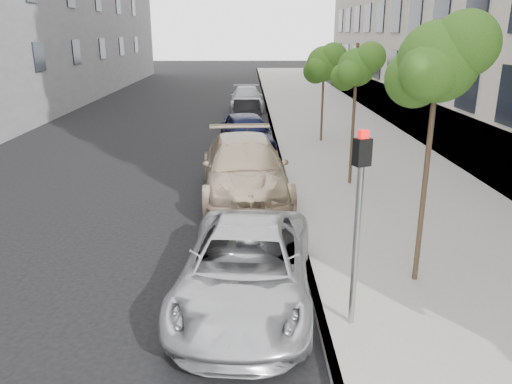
{
  "coord_description": "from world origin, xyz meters",
  "views": [
    {
      "loc": [
        -0.07,
        -7.23,
        4.77
      ],
      "look_at": [
        0.11,
        2.88,
        1.5
      ],
      "focal_mm": 35.0,
      "sensor_mm": 36.0,
      "label": 1
    }
  ],
  "objects_px": {
    "tree_far": "(325,64)",
    "sedan_black": "(247,112)",
    "tree_near": "(440,62)",
    "minivan": "(246,267)",
    "tree_mid": "(357,68)",
    "sedan_blue": "(247,133)",
    "sedan_rear": "(247,99)",
    "suv": "(244,169)",
    "signal_pole": "(358,208)"
  },
  "relations": [
    {
      "from": "tree_mid",
      "to": "sedan_rear",
      "type": "height_order",
      "value": "tree_mid"
    },
    {
      "from": "tree_near",
      "to": "sedan_black",
      "type": "relative_size",
      "value": 1.25
    },
    {
      "from": "sedan_rear",
      "to": "sedan_black",
      "type": "bearing_deg",
      "value": -90.92
    },
    {
      "from": "minivan",
      "to": "sedan_blue",
      "type": "height_order",
      "value": "sedan_blue"
    },
    {
      "from": "signal_pole",
      "to": "sedan_rear",
      "type": "bearing_deg",
      "value": 72.18
    },
    {
      "from": "suv",
      "to": "sedan_black",
      "type": "bearing_deg",
      "value": 86.11
    },
    {
      "from": "suv",
      "to": "sedan_blue",
      "type": "relative_size",
      "value": 1.31
    },
    {
      "from": "tree_far",
      "to": "sedan_rear",
      "type": "relative_size",
      "value": 0.86
    },
    {
      "from": "sedan_black",
      "to": "tree_mid",
      "type": "bearing_deg",
      "value": -75.01
    },
    {
      "from": "sedan_black",
      "to": "sedan_rear",
      "type": "distance_m",
      "value": 5.34
    },
    {
      "from": "tree_near",
      "to": "minivan",
      "type": "distance_m",
      "value": 4.91
    },
    {
      "from": "tree_near",
      "to": "signal_pole",
      "type": "relative_size",
      "value": 1.54
    },
    {
      "from": "tree_near",
      "to": "tree_mid",
      "type": "bearing_deg",
      "value": 90.0
    },
    {
      "from": "tree_far",
      "to": "suv",
      "type": "xyz_separation_m",
      "value": [
        -3.39,
        -7.43,
        -2.57
      ]
    },
    {
      "from": "signal_pole",
      "to": "suv",
      "type": "xyz_separation_m",
      "value": [
        -1.81,
        7.06,
        -1.28
      ]
    },
    {
      "from": "tree_near",
      "to": "minivan",
      "type": "bearing_deg",
      "value": -170.32
    },
    {
      "from": "tree_near",
      "to": "tree_mid",
      "type": "relative_size",
      "value": 1.15
    },
    {
      "from": "tree_mid",
      "to": "tree_far",
      "type": "height_order",
      "value": "tree_mid"
    },
    {
      "from": "tree_mid",
      "to": "tree_far",
      "type": "distance_m",
      "value": 6.51
    },
    {
      "from": "minivan",
      "to": "sedan_rear",
      "type": "height_order",
      "value": "sedan_rear"
    },
    {
      "from": "sedan_rear",
      "to": "signal_pole",
      "type": "bearing_deg",
      "value": -86.85
    },
    {
      "from": "sedan_blue",
      "to": "sedan_rear",
      "type": "xyz_separation_m",
      "value": [
        0.0,
        11.53,
        -0.08
      ]
    },
    {
      "from": "tree_mid",
      "to": "signal_pole",
      "type": "bearing_deg",
      "value": -101.17
    },
    {
      "from": "tree_far",
      "to": "signal_pole",
      "type": "relative_size",
      "value": 1.29
    },
    {
      "from": "tree_mid",
      "to": "sedan_rear",
      "type": "xyz_separation_m",
      "value": [
        -3.33,
        16.55,
        -3.02
      ]
    },
    {
      "from": "tree_far",
      "to": "sedan_black",
      "type": "xyz_separation_m",
      "value": [
        -3.33,
        4.71,
        -2.79
      ]
    },
    {
      "from": "minivan",
      "to": "sedan_black",
      "type": "bearing_deg",
      "value": 95.42
    },
    {
      "from": "tree_far",
      "to": "sedan_rear",
      "type": "distance_m",
      "value": 10.93
    },
    {
      "from": "tree_far",
      "to": "signal_pole",
      "type": "distance_m",
      "value": 14.64
    },
    {
      "from": "tree_near",
      "to": "tree_mid",
      "type": "distance_m",
      "value": 6.52
    },
    {
      "from": "suv",
      "to": "sedan_rear",
      "type": "relative_size",
      "value": 1.24
    },
    {
      "from": "sedan_blue",
      "to": "sedan_rear",
      "type": "relative_size",
      "value": 0.95
    },
    {
      "from": "tree_mid",
      "to": "suv",
      "type": "xyz_separation_m",
      "value": [
        -3.39,
        -0.93,
        -2.85
      ]
    },
    {
      "from": "signal_pole",
      "to": "minivan",
      "type": "xyz_separation_m",
      "value": [
        -1.75,
        0.93,
        -1.46
      ]
    },
    {
      "from": "tree_mid",
      "to": "sedan_blue",
      "type": "height_order",
      "value": "tree_mid"
    },
    {
      "from": "tree_far",
      "to": "suv",
      "type": "height_order",
      "value": "tree_far"
    },
    {
      "from": "sedan_rear",
      "to": "tree_far",
      "type": "bearing_deg",
      "value": -72.59
    },
    {
      "from": "sedan_blue",
      "to": "sedan_black",
      "type": "height_order",
      "value": "sedan_blue"
    },
    {
      "from": "minivan",
      "to": "sedan_blue",
      "type": "xyz_separation_m",
      "value": [
        0.0,
        12.08,
        0.09
      ]
    },
    {
      "from": "sedan_rear",
      "to": "minivan",
      "type": "bearing_deg",
      "value": -90.92
    },
    {
      "from": "minivan",
      "to": "sedan_rear",
      "type": "bearing_deg",
      "value": 95.42
    },
    {
      "from": "tree_mid",
      "to": "suv",
      "type": "height_order",
      "value": "tree_mid"
    },
    {
      "from": "minivan",
      "to": "suv",
      "type": "bearing_deg",
      "value": 95.98
    },
    {
      "from": "tree_near",
      "to": "sedan_blue",
      "type": "xyz_separation_m",
      "value": [
        -3.33,
        11.51,
        -3.48
      ]
    },
    {
      "from": "signal_pole",
      "to": "sedan_blue",
      "type": "distance_m",
      "value": 13.2
    },
    {
      "from": "tree_near",
      "to": "minivan",
      "type": "xyz_separation_m",
      "value": [
        -3.33,
        -0.57,
        -3.57
      ]
    },
    {
      "from": "sedan_black",
      "to": "sedan_rear",
      "type": "height_order",
      "value": "sedan_rear"
    },
    {
      "from": "tree_mid",
      "to": "tree_far",
      "type": "relative_size",
      "value": 1.04
    },
    {
      "from": "sedan_blue",
      "to": "signal_pole",
      "type": "bearing_deg",
      "value": -91.26
    },
    {
      "from": "tree_far",
      "to": "sedan_rear",
      "type": "height_order",
      "value": "tree_far"
    }
  ]
}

